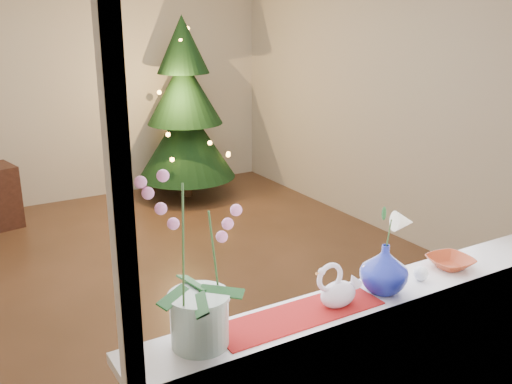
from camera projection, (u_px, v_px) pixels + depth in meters
ground at (168, 278)px, 4.61m from camera, size 5.00×5.00×0.00m
wall_back at (75, 80)px, 6.26m from camera, size 4.50×0.10×2.70m
wall_front at (404, 204)px, 2.16m from camera, size 4.50×0.10×2.70m
wall_right at (387, 92)px, 5.31m from camera, size 0.10×5.00×2.70m
windowsill at (374, 297)px, 2.40m from camera, size 2.20×0.26×0.04m
window_frame at (406, 110)px, 2.08m from camera, size 2.22×0.06×1.60m
runner at (300, 315)px, 2.20m from camera, size 0.70×0.20×0.01m
orchid_pot at (198, 260)px, 1.92m from camera, size 0.29×0.29×0.65m
swan at (339, 285)px, 2.25m from camera, size 0.23×0.12×0.19m
blue_vase at (385, 265)px, 2.36m from camera, size 0.28×0.28×0.24m
lily at (388, 217)px, 2.30m from camera, size 0.13×0.08×0.18m
paperweight at (421, 273)px, 2.49m from camera, size 0.08×0.08×0.06m
amber_dish at (450, 263)px, 2.62m from camera, size 0.18×0.18×0.04m
xmas_tree at (185, 109)px, 6.42m from camera, size 1.22×1.22×2.05m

